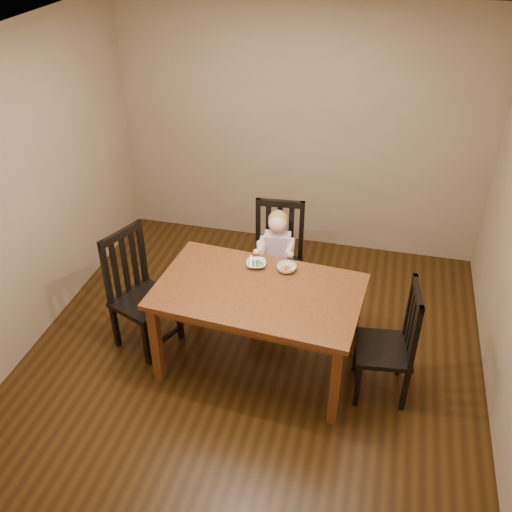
% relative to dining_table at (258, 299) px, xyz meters
% --- Properties ---
extents(room, '(4.01, 4.01, 2.71)m').
position_rel_dining_table_xyz_m(room, '(-0.07, 0.15, 0.62)').
color(room, '#3A230C').
rests_on(room, ground).
extents(dining_table, '(1.72, 1.11, 0.83)m').
position_rel_dining_table_xyz_m(dining_table, '(0.00, 0.00, 0.00)').
color(dining_table, '#522913').
rests_on(dining_table, room).
extents(chair_child, '(0.52, 0.50, 1.11)m').
position_rel_dining_table_xyz_m(chair_child, '(-0.02, 0.86, -0.20)').
color(chair_child, black).
rests_on(chair_child, room).
extents(chair_left, '(0.61, 0.62, 1.12)m').
position_rel_dining_table_xyz_m(chair_left, '(-1.10, 0.07, -0.19)').
color(chair_left, black).
rests_on(chair_left, room).
extents(chair_right, '(0.49, 0.50, 1.05)m').
position_rel_dining_table_xyz_m(chair_right, '(1.09, -0.04, -0.23)').
color(chair_right, black).
rests_on(chair_right, room).
extents(toddler, '(0.36, 0.43, 0.55)m').
position_rel_dining_table_xyz_m(toddler, '(-0.02, 0.81, -0.06)').
color(toddler, silver).
rests_on(toddler, chair_child).
extents(bowl_peas, '(0.20, 0.20, 0.04)m').
position_rel_dining_table_xyz_m(bowl_peas, '(-0.10, 0.32, 0.12)').
color(bowl_peas, silver).
rests_on(bowl_peas, dining_table).
extents(bowl_veg, '(0.21, 0.21, 0.05)m').
position_rel_dining_table_xyz_m(bowl_veg, '(0.17, 0.31, 0.12)').
color(bowl_veg, silver).
rests_on(bowl_veg, dining_table).
extents(fork, '(0.04, 0.11, 0.04)m').
position_rel_dining_table_xyz_m(fork, '(-0.14, 0.30, 0.14)').
color(fork, silver).
rests_on(fork, bowl_peas).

